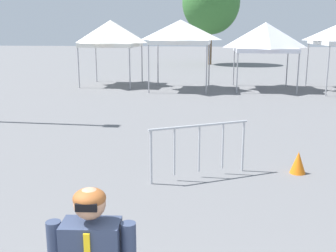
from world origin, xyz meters
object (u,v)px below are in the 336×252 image
at_px(canopy_tent_center, 111,34).
at_px(traffic_cone_lot_center, 298,163).
at_px(canopy_tent_behind_right, 181,32).
at_px(tree_behind_tents_left, 211,2).
at_px(crowd_barrier_near_person, 199,140).
at_px(canopy_tent_left_of_center, 265,37).

distance_m(canopy_tent_center, traffic_cone_lot_center, 14.95).
xyz_separation_m(canopy_tent_behind_right, tree_behind_tents_left, (1.25, 14.92, 2.25)).
relative_size(canopy_tent_center, tree_behind_tents_left, 0.44).
bearing_deg(crowd_barrier_near_person, canopy_tent_center, 110.49).
bearing_deg(canopy_tent_behind_right, tree_behind_tents_left, 85.22).
relative_size(canopy_tent_center, canopy_tent_behind_right, 1.01).
xyz_separation_m(canopy_tent_center, tree_behind_tents_left, (4.93, 13.67, 2.34)).
xyz_separation_m(canopy_tent_behind_right, crowd_barrier_near_person, (1.34, -12.18, -1.97)).
relative_size(tree_behind_tents_left, traffic_cone_lot_center, 16.62).
bearing_deg(canopy_tent_center, canopy_tent_left_of_center, -5.41).
distance_m(canopy_tent_center, tree_behind_tents_left, 14.71).
relative_size(canopy_tent_left_of_center, traffic_cone_lot_center, 7.01).
bearing_deg(crowd_barrier_near_person, canopy_tent_left_of_center, 78.23).
xyz_separation_m(canopy_tent_center, canopy_tent_left_of_center, (7.67, -0.73, -0.15)).
bearing_deg(canopy_tent_left_of_center, crowd_barrier_near_person, -101.77).
height_order(crowd_barrier_near_person, traffic_cone_lot_center, crowd_barrier_near_person).
distance_m(canopy_tent_left_of_center, crowd_barrier_near_person, 13.09).
relative_size(canopy_tent_left_of_center, tree_behind_tents_left, 0.42).
relative_size(canopy_tent_center, traffic_cone_lot_center, 7.31).
bearing_deg(canopy_tent_behind_right, traffic_cone_lot_center, -74.13).
height_order(tree_behind_tents_left, crowd_barrier_near_person, tree_behind_tents_left).
bearing_deg(canopy_tent_left_of_center, canopy_tent_behind_right, -172.52).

